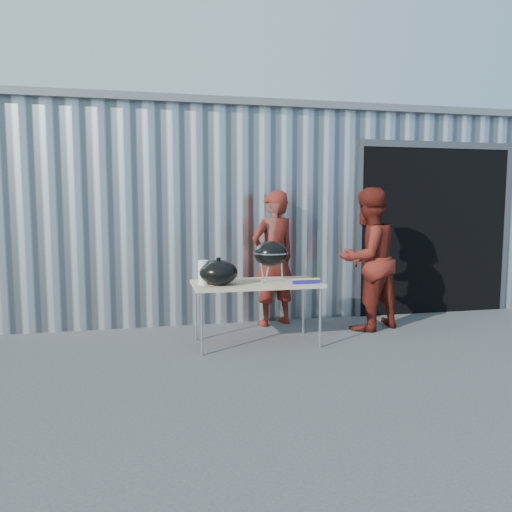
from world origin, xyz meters
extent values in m
plane|color=#414143|center=(0.00, 0.00, 0.00)|extent=(80.00, 80.00, 0.00)
cube|color=silver|center=(0.80, 4.70, 1.50)|extent=(8.00, 6.00, 3.00)
cube|color=slate|center=(0.80, 4.70, 3.05)|extent=(8.20, 6.20, 0.10)
cube|color=black|center=(3.30, 2.27, 1.25)|extent=(2.40, 1.20, 2.50)
cube|color=#4C4C51|center=(3.30, 1.70, 2.55)|extent=(2.52, 0.08, 0.10)
cube|color=tan|center=(0.27, 0.59, 0.73)|extent=(1.50, 0.75, 0.04)
cylinder|color=silver|center=(-0.42, 0.27, 0.35)|extent=(0.03, 0.03, 0.71)
cylinder|color=silver|center=(0.96, 0.27, 0.35)|extent=(0.03, 0.03, 0.71)
cylinder|color=silver|center=(-0.42, 0.90, 0.35)|extent=(0.03, 0.03, 0.71)
cylinder|color=silver|center=(0.96, 0.90, 0.35)|extent=(0.03, 0.03, 0.71)
ellipsoid|color=black|center=(0.45, 0.61, 1.08)|extent=(0.40, 0.40, 0.30)
cylinder|color=silver|center=(0.45, 0.61, 1.09)|extent=(0.41, 0.41, 0.02)
cylinder|color=silver|center=(0.45, 0.61, 1.10)|extent=(0.39, 0.39, 0.01)
cylinder|color=silver|center=(0.45, 0.75, 0.87)|extent=(0.02, 0.02, 0.24)
cylinder|color=silver|center=(0.33, 0.54, 0.87)|extent=(0.02, 0.02, 0.24)
cylinder|color=silver|center=(0.57, 0.54, 0.87)|extent=(0.02, 0.02, 0.24)
cylinder|color=#C96E48|center=(0.33, 0.61, 1.12)|extent=(0.02, 0.14, 0.02)
cylinder|color=#C96E48|center=(0.37, 0.61, 1.12)|extent=(0.02, 0.14, 0.02)
cylinder|color=#C96E48|center=(0.41, 0.61, 1.12)|extent=(0.02, 0.14, 0.02)
cylinder|color=#C96E48|center=(0.45, 0.61, 1.12)|extent=(0.02, 0.14, 0.02)
cylinder|color=#C96E48|center=(0.49, 0.61, 1.12)|extent=(0.02, 0.14, 0.02)
cylinder|color=#C96E48|center=(0.53, 0.61, 1.12)|extent=(0.02, 0.14, 0.02)
cylinder|color=#C96E48|center=(0.57, 0.61, 1.12)|extent=(0.02, 0.14, 0.02)
cone|color=silver|center=(0.45, 0.61, 1.40)|extent=(0.20, 0.20, 0.55)
ellipsoid|color=black|center=(-0.20, 0.49, 0.89)|extent=(0.44, 0.44, 0.29)
cylinder|color=black|center=(-0.20, 0.49, 1.05)|extent=(0.05, 0.05, 0.03)
cylinder|color=white|center=(-0.36, 0.54, 0.89)|extent=(0.12, 0.12, 0.28)
cube|color=white|center=(-0.28, 0.78, 0.80)|extent=(0.20, 0.15, 0.10)
cube|color=#1C1691|center=(0.81, 0.34, 0.78)|extent=(0.32, 0.06, 0.05)
cube|color=yellow|center=(0.81, 0.34, 0.81)|extent=(0.32, 0.06, 0.01)
imported|color=#601A13|center=(0.72, 1.48, 0.93)|extent=(0.79, 0.65, 1.86)
imported|color=#601A13|center=(1.88, 0.98, 0.94)|extent=(1.11, 1.00, 1.89)
camera|label=1|loc=(-1.01, -5.11, 1.68)|focal=35.00mm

